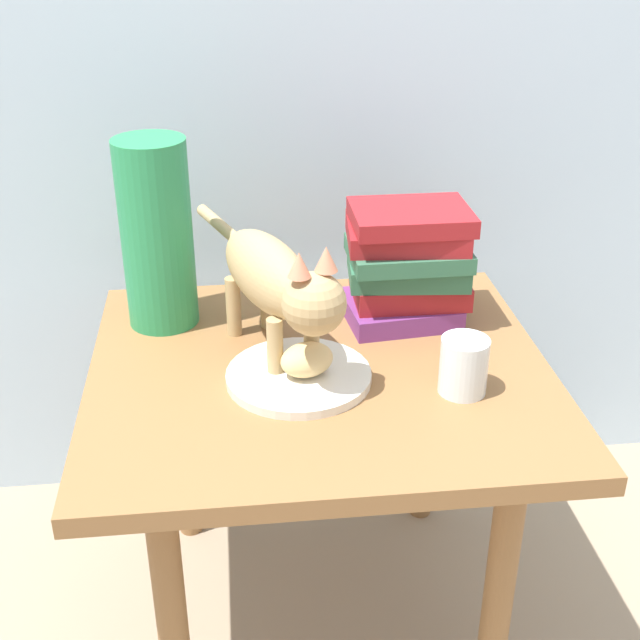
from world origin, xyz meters
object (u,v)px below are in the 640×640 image
plate (299,376)px  green_vase (157,235)px  side_table (320,405)px  book_stack (407,264)px  bread_roll (307,360)px  cat (277,281)px  candle_jar (463,369)px

plate → green_vase: green_vase is taller
side_table → plate: 0.09m
book_stack → bread_roll: bearing=-134.4°
cat → green_vase: size_ratio=1.46×
side_table → book_stack: 0.27m
side_table → cat: cat is taller
plate → candle_jar: size_ratio=2.54×
green_vase → side_table: bearing=-36.6°
plate → green_vase: 0.34m
plate → cat: 0.15m
bread_roll → cat: (-0.04, 0.08, 0.09)m
book_stack → candle_jar: bearing=-81.2°
book_stack → candle_jar: size_ratio=2.46×
side_table → plate: plate is taller
bread_roll → candle_jar: bearing=-12.4°
cat → side_table: bearing=-28.3°
bread_roll → cat: cat is taller
side_table → green_vase: 0.38m
side_table → green_vase: (-0.24, 0.18, 0.23)m
plate → green_vase: (-0.21, 0.22, 0.15)m
side_table → book_stack: size_ratio=3.35×
plate → book_stack: bearing=42.7°
plate → book_stack: book_stack is taller
bread_roll → book_stack: book_stack is taller
bread_roll → green_vase: size_ratio=0.26×
side_table → bread_roll: bearing=-118.9°
side_table → plate: size_ratio=3.24×
side_table → cat: (-0.06, 0.03, 0.20)m
bread_roll → candle_jar: candle_jar is taller
plate → bread_roll: bearing=-34.0°
side_table → plate: (-0.04, -0.04, 0.08)m
book_stack → candle_jar: 0.25m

